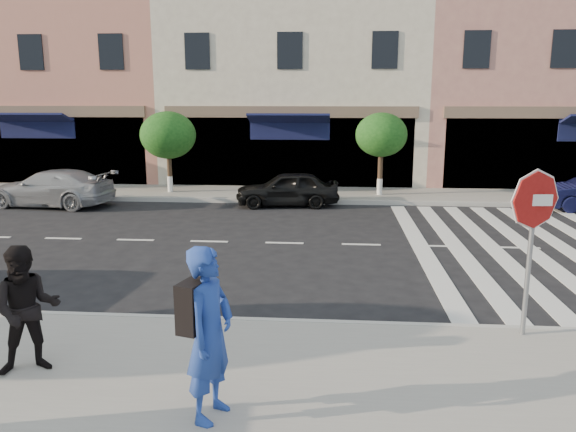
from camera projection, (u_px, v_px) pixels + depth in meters
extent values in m
plane|color=black|center=(267.00, 296.00, 10.78)|extent=(120.00, 120.00, 0.00)
cube|color=gray|center=(233.00, 394.00, 7.11)|extent=(60.00, 4.50, 0.15)
cube|color=gray|center=(300.00, 194.00, 21.49)|extent=(60.00, 3.00, 0.15)
cube|color=tan|center=(78.00, 27.00, 26.73)|extent=(10.00, 9.00, 14.00)
cube|color=beige|center=(297.00, 58.00, 26.24)|extent=(11.00, 9.00, 11.00)
cube|color=tan|center=(564.00, 34.00, 25.11)|extent=(13.00, 9.00, 13.00)
cylinder|color=#473323|center=(170.00, 171.00, 21.49)|extent=(0.18, 0.18, 1.60)
cylinder|color=silver|center=(170.00, 184.00, 21.60)|extent=(0.20, 0.20, 0.60)
ellipsoid|color=#164614|center=(168.00, 135.00, 21.21)|extent=(2.10, 2.10, 1.79)
cylinder|color=#473323|center=(380.00, 172.00, 20.87)|extent=(0.18, 0.18, 1.71)
cylinder|color=silver|center=(380.00, 187.00, 20.98)|extent=(0.20, 0.20, 0.60)
ellipsoid|color=#164614|center=(381.00, 135.00, 20.58)|extent=(1.90, 1.90, 1.62)
cylinder|color=gray|center=(529.00, 262.00, 8.46)|extent=(0.08, 0.08, 2.34)
cylinder|color=white|center=(535.00, 200.00, 8.25)|extent=(0.91, 0.08, 0.91)
cylinder|color=#9E1411|center=(536.00, 200.00, 8.23)|extent=(0.85, 0.09, 0.85)
cube|color=white|center=(536.00, 200.00, 8.20)|extent=(0.48, 0.06, 0.17)
imported|color=navy|center=(210.00, 334.00, 6.28)|extent=(0.67, 0.85, 2.03)
imported|color=black|center=(27.00, 310.00, 7.38)|extent=(1.04, 0.95, 1.74)
imported|color=#96969B|center=(51.00, 188.00, 19.47)|extent=(4.56, 2.25, 1.27)
imported|color=black|center=(287.00, 189.00, 19.53)|extent=(3.70, 1.80, 1.22)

